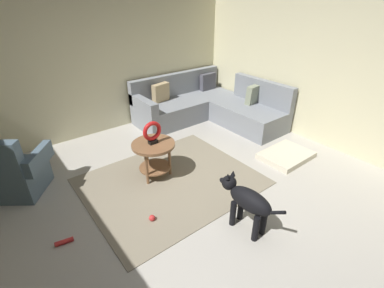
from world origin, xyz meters
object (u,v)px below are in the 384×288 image
(sectional_couch, at_px, (208,107))
(dog_toy_rope, at_px, (64,242))
(side_table, at_px, (154,151))
(torus_sculpture, at_px, (152,132))
(dog_toy_ball, at_px, (152,218))
(armchair, at_px, (13,173))
(dog_bed_mat, at_px, (286,155))
(dog, at_px, (247,200))

(sectional_couch, bearing_deg, dog_toy_rope, -155.61)
(side_table, bearing_deg, torus_sculpture, -93.58)
(dog_toy_rope, bearing_deg, dog_toy_ball, -17.41)
(armchair, xyz_separation_m, dog_bed_mat, (3.56, -1.65, -0.28))
(armchair, xyz_separation_m, torus_sculpture, (1.63, -0.77, 0.39))
(sectional_couch, xyz_separation_m, armchair, (-3.57, -0.28, 0.03))
(dog_bed_mat, xyz_separation_m, dog_toy_ball, (-2.44, 0.12, -0.01))
(side_table, relative_size, dog_toy_ball, 8.02)
(armchair, distance_m, side_table, 1.81)
(armchair, distance_m, dog, 2.95)
(sectional_couch, relative_size, side_table, 3.75)
(side_table, height_order, dog_bed_mat, side_table)
(dog_toy_rope, bearing_deg, side_table, 18.27)
(sectional_couch, relative_size, dog_bed_mat, 2.81)
(torus_sculpture, bearing_deg, dog_bed_mat, -24.56)
(torus_sculpture, xyz_separation_m, dog, (0.27, -1.48, -0.33))
(torus_sculpture, relative_size, dog_toy_rope, 1.75)
(side_table, bearing_deg, dog_toy_ball, -123.98)
(sectional_couch, relative_size, dog_toy_rope, 12.10)
(dog_bed_mat, distance_m, dog, 1.79)
(dog_bed_mat, height_order, dog_toy_ball, dog_bed_mat)
(dog_toy_ball, bearing_deg, dog_toy_rope, 162.59)
(dog_bed_mat, xyz_separation_m, dog_toy_rope, (-3.35, 0.41, -0.02))
(torus_sculpture, distance_m, dog_toy_rope, 1.65)
(armchair, xyz_separation_m, side_table, (1.63, -0.77, 0.09))
(side_table, height_order, dog_toy_ball, side_table)
(armchair, height_order, torus_sculpture, armchair)
(dog, bearing_deg, torus_sculpture, 95.78)
(armchair, bearing_deg, dog_toy_ball, -16.79)
(dog_toy_ball, bearing_deg, armchair, 126.30)
(armchair, xyz_separation_m, dog, (1.90, -2.25, 0.05))
(side_table, height_order, dog_toy_rope, side_table)
(sectional_couch, bearing_deg, dog_toy_ball, -143.52)
(side_table, xyz_separation_m, dog_bed_mat, (1.93, -0.88, -0.37))
(dog_bed_mat, bearing_deg, dog_toy_rope, 173.01)
(dog_bed_mat, bearing_deg, dog, -160.08)
(dog, bearing_deg, sectional_couch, 52.10)
(sectional_couch, relative_size, dog_toy_ball, 30.09)
(dog_bed_mat, height_order, dog_toy_rope, dog_bed_mat)
(dog_toy_ball, bearing_deg, dog, -42.93)
(armchair, height_order, dog, armchair)
(dog_toy_rope, bearing_deg, dog_bed_mat, -6.99)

